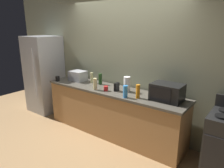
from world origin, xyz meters
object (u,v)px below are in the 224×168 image
at_px(toaster_oven, 78,76).
at_px(bottle_wine, 100,79).
at_px(bottle_vinegar, 92,78).
at_px(mug_red, 106,88).
at_px(paper_towel_roll, 127,84).
at_px(mug_black, 58,79).
at_px(bottle_spray_cleaner, 125,92).
at_px(refrigerator, 44,74).
at_px(cordless_phone, 117,87).
at_px(bottle_dish_soap, 138,91).
at_px(bottle_hand_soap, 95,84).
at_px(microwave, 167,92).

height_order(toaster_oven, bottle_wine, bottle_wine).
distance_m(bottle_vinegar, mug_red, 0.63).
xyz_separation_m(paper_towel_roll, mug_red, (-0.32, -0.20, -0.09)).
bearing_deg(mug_black, bottle_vinegar, 26.07).
distance_m(paper_towel_roll, bottle_spray_cleaner, 0.32).
relative_size(refrigerator, mug_red, 20.32).
height_order(refrigerator, cordless_phone, refrigerator).
xyz_separation_m(paper_towel_roll, bottle_dish_soap, (0.33, -0.19, -0.02)).
xyz_separation_m(refrigerator, bottle_dish_soap, (2.68, -0.14, 0.11)).
distance_m(refrigerator, bottle_wine, 1.67).
distance_m(paper_towel_roll, bottle_hand_soap, 0.58).
bearing_deg(bottle_wine, refrigerator, -175.63).
relative_size(toaster_oven, bottle_vinegar, 1.59).
bearing_deg(refrigerator, mug_red, -4.12).
relative_size(bottle_vinegar, bottle_spray_cleaner, 1.06).
distance_m(microwave, paper_towel_roll, 0.75).
distance_m(toaster_oven, mug_black, 0.43).
distance_m(cordless_phone, bottle_dish_soap, 0.51).
bearing_deg(bottle_dish_soap, toaster_oven, 172.92).
bearing_deg(microwave, mug_red, -169.74).
height_order(microwave, bottle_dish_soap, microwave).
relative_size(paper_towel_roll, bottle_vinegar, 1.27).
bearing_deg(cordless_phone, bottle_hand_soap, -155.88).
relative_size(refrigerator, bottle_wine, 8.28).
bearing_deg(bottle_hand_soap, cordless_phone, 25.82).
bearing_deg(mug_red, microwave, 10.26).
xyz_separation_m(microwave, bottle_wine, (-1.43, 0.08, -0.03)).
distance_m(toaster_oven, bottle_wine, 0.57).
xyz_separation_m(bottle_wine, bottle_dish_soap, (1.01, -0.26, 0.00)).
xyz_separation_m(toaster_oven, cordless_phone, (1.08, -0.09, -0.03)).
bearing_deg(bottle_dish_soap, refrigerator, 177.09).
relative_size(toaster_oven, bottle_spray_cleaner, 1.69).
bearing_deg(toaster_oven, bottle_spray_cleaner, -11.84).
bearing_deg(mug_black, bottle_spray_cleaner, -0.41).
xyz_separation_m(bottle_dish_soap, mug_red, (-0.65, -0.01, -0.07)).
bearing_deg(cordless_phone, microwave, 3.38).
relative_size(microwave, toaster_oven, 1.41).
xyz_separation_m(microwave, paper_towel_roll, (-0.75, 0.00, 0.00)).
distance_m(toaster_oven, bottle_spray_cleaner, 1.43).
height_order(refrigerator, bottle_wine, refrigerator).
distance_m(refrigerator, mug_black, 0.81).
distance_m(microwave, cordless_phone, 0.92).
bearing_deg(bottle_dish_soap, mug_red, -179.15).
bearing_deg(bottle_dish_soap, bottle_wine, 165.47).
height_order(toaster_oven, paper_towel_roll, paper_towel_roll).
relative_size(refrigerator, paper_towel_roll, 6.67).
distance_m(paper_towel_roll, mug_black, 1.59).
xyz_separation_m(cordless_phone, bottle_vinegar, (-0.73, 0.14, 0.03)).
distance_m(microwave, bottle_dish_soap, 0.46).
distance_m(bottle_dish_soap, mug_red, 0.66).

